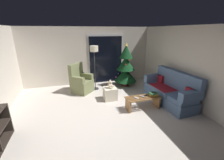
{
  "coord_description": "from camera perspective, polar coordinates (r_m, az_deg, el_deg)",
  "views": [
    {
      "loc": [
        -0.85,
        -3.55,
        2.35
      ],
      "look_at": [
        0.4,
        0.7,
        0.85
      ],
      "focal_mm": 23.64,
      "sensor_mm": 36.0,
      "label": 1
    }
  ],
  "objects": [
    {
      "name": "wall_back",
      "position": [
        6.76,
        -9.04,
        9.11
      ],
      "size": [
        5.72,
        0.12,
        2.5
      ],
      "primitive_type": "cube",
      "color": "beige",
      "rests_on": "ground"
    },
    {
      "name": "ground_plane",
      "position": [
        4.34,
        -2.55,
        -14.09
      ],
      "size": [
        7.0,
        7.0,
        0.0
      ],
      "primitive_type": "plane",
      "color": "#BCB2A8"
    },
    {
      "name": "cell_phone",
      "position": [
        4.79,
        15.66,
        -4.63
      ],
      "size": [
        0.13,
        0.16,
        0.01
      ],
      "primitive_type": "cube",
      "rotation": [
        0.0,
        0.0,
        0.48
      ],
      "color": "black",
      "rests_on": "book_stack"
    },
    {
      "name": "christmas_tree",
      "position": [
        6.42,
        5.3,
        4.9
      ],
      "size": [
        0.97,
        0.97,
        1.86
      ],
      "color": "#4C1E19",
      "rests_on": "ground"
    },
    {
      "name": "book_stack",
      "position": [
        4.81,
        15.75,
        -5.31
      ],
      "size": [
        0.29,
        0.23,
        0.11
      ],
      "color": "#B79333",
      "rests_on": "coffee_table"
    },
    {
      "name": "patio_door_glass",
      "position": [
        6.84,
        -2.36,
        7.74
      ],
      "size": [
        1.5,
        0.02,
        2.1
      ],
      "primitive_type": "cube",
      "color": "black",
      "rests_on": "ground"
    },
    {
      "name": "ottoman",
      "position": [
        5.26,
        -0.72,
        -5.25
      ],
      "size": [
        0.44,
        0.44,
        0.43
      ],
      "primitive_type": "cube",
      "color": "beige",
      "rests_on": "ground"
    },
    {
      "name": "armchair",
      "position": [
        5.94,
        -11.9,
        -0.86
      ],
      "size": [
        0.97,
        0.97,
        1.13
      ],
      "color": "olive",
      "rests_on": "ground"
    },
    {
      "name": "remote_white",
      "position": [
        4.56,
        9.45,
        -6.84
      ],
      "size": [
        0.11,
        0.16,
        0.02
      ],
      "primitive_type": "cube",
      "rotation": [
        0.0,
        0.0,
        3.61
      ],
      "color": "silver",
      "rests_on": "coffee_table"
    },
    {
      "name": "patio_door_frame",
      "position": [
        6.85,
        -2.4,
        8.18
      ],
      "size": [
        1.6,
        0.02,
        2.2
      ],
      "primitive_type": "cube",
      "color": "silver",
      "rests_on": "ground"
    },
    {
      "name": "coffee_table",
      "position": [
        4.73,
        11.84,
        -7.89
      ],
      "size": [
        1.1,
        0.4,
        0.39
      ],
      "color": "olive",
      "rests_on": "ground"
    },
    {
      "name": "wall_right",
      "position": [
        5.25,
        29.25,
        4.21
      ],
      "size": [
        0.12,
        6.0,
        2.5
      ],
      "primitive_type": "cube",
      "color": "beige",
      "rests_on": "ground"
    },
    {
      "name": "teddy_bear_chestnut_by_tree",
      "position": [
        6.24,
        -1.32,
        -2.23
      ],
      "size": [
        0.21,
        0.21,
        0.29
      ],
      "color": "brown",
      "rests_on": "ground"
    },
    {
      "name": "floor_lamp",
      "position": [
        5.87,
        -6.92,
        10.31
      ],
      "size": [
        0.32,
        0.32,
        1.78
      ],
      "color": "#2D2D30",
      "rests_on": "ground"
    },
    {
      "name": "teddy_bear_cream",
      "position": [
        5.12,
        -0.64,
        -1.84
      ],
      "size": [
        0.21,
        0.22,
        0.29
      ],
      "color": "beige",
      "rests_on": "ottoman"
    },
    {
      "name": "couch",
      "position": [
        5.33,
        21.63,
        -4.14
      ],
      "size": [
        0.9,
        1.98,
        1.08
      ],
      "color": "slate",
      "rests_on": "ground"
    },
    {
      "name": "remote_black",
      "position": [
        4.76,
        12.72,
        -5.91
      ],
      "size": [
        0.16,
        0.11,
        0.02
      ],
      "primitive_type": "cube",
      "rotation": [
        0.0,
        0.0,
        5.21
      ],
      "color": "black",
      "rests_on": "coffee_table"
    },
    {
      "name": "remote_silver",
      "position": [
        4.69,
        11.48,
        -6.2
      ],
      "size": [
        0.14,
        0.14,
        0.02
      ],
      "primitive_type": "cube",
      "rotation": [
        0.0,
        0.0,
        0.77
      ],
      "color": "#ADADB2",
      "rests_on": "coffee_table"
    }
  ]
}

